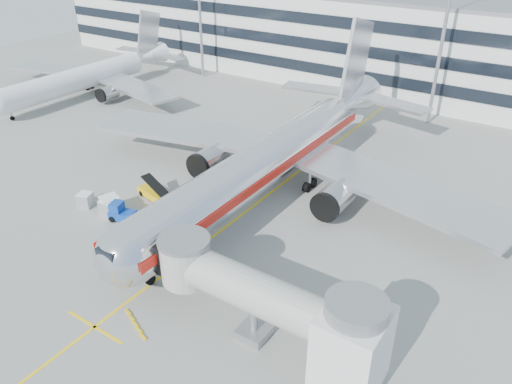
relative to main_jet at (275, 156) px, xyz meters
The scene contains 14 objects.
ground 12.46m from the main_jet, 90.00° to the right, with size 180.00×180.00×0.00m, color gray.
lead_in_line 4.57m from the main_jet, 90.00° to the right, with size 0.25×70.00×0.01m, color yellow.
stop_bar 26.07m from the main_jet, 90.00° to the right, with size 6.00×0.25×0.01m, color yellow.
main_jet is the anchor object (origin of this frame).
jet_bridge 23.18m from the main_jet, 58.30° to the right, with size 17.80×4.50×7.00m.
terminal 46.36m from the main_jet, 90.00° to the left, with size 150.00×24.25×15.60m.
light_mast_centre 33.08m from the main_jet, 75.20° to the left, with size 2.40×1.20×25.45m.
second_jet 45.55m from the main_jet, 165.92° to the left, with size 38.21×36.52×12.04m.
belt_loader 13.63m from the main_jet, 137.08° to the right, with size 5.07×2.63×2.37m.
baggage_tug 17.34m from the main_jet, 124.62° to the right, with size 2.86×2.21×1.92m.
cargo_container_left 18.20m from the main_jet, 130.10° to the right, with size 2.26×2.26×1.88m.
cargo_container_right 18.25m from the main_jet, 128.63° to the right, with size 1.66×1.66×1.76m.
cargo_container_front 20.83m from the main_jet, 136.16° to the right, with size 1.82×1.82×1.51m.
ramp_worker 15.29m from the main_jet, 108.49° to the right, with size 0.75×0.49×2.06m, color #A3FF1A.
Camera 1 is at (25.63, -30.31, 27.34)m, focal length 35.00 mm.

